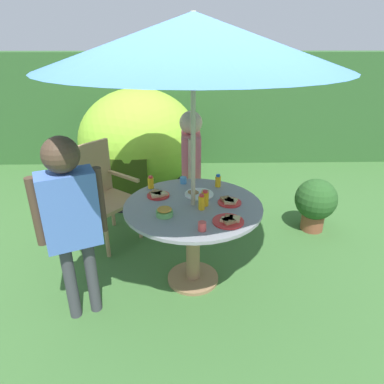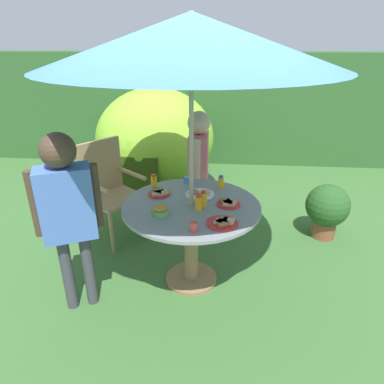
% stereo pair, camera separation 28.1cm
% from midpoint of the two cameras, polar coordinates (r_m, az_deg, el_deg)
% --- Properties ---
extents(ground_plane, '(10.00, 10.00, 0.02)m').
position_cam_midpoint_polar(ground_plane, '(3.18, 2.52, -14.65)').
color(ground_plane, '#3D6B33').
extents(hedge_backdrop, '(9.00, 0.70, 1.81)m').
position_cam_midpoint_polar(hedge_backdrop, '(6.07, 4.20, 13.98)').
color(hedge_backdrop, '#33602D').
rests_on(hedge_backdrop, ground_plane).
extents(garden_table, '(1.13, 1.13, 0.76)m').
position_cam_midpoint_polar(garden_table, '(2.85, 2.73, -5.49)').
color(garden_table, '#93704C').
rests_on(garden_table, ground_plane).
extents(patio_umbrella, '(2.11, 2.11, 2.16)m').
position_cam_midpoint_polar(patio_umbrella, '(2.47, 3.43, 24.03)').
color(patio_umbrella, '#B7AD8C').
rests_on(patio_umbrella, ground_plane).
extents(wooden_chair, '(0.69, 0.69, 1.04)m').
position_cam_midpoint_polar(wooden_chair, '(3.67, -11.70, 1.07)').
color(wooden_chair, tan).
rests_on(wooden_chair, ground_plane).
extents(dome_tent, '(1.87, 1.87, 1.40)m').
position_cam_midpoint_polar(dome_tent, '(4.88, -4.49, 8.86)').
color(dome_tent, '#8CC633').
rests_on(dome_tent, ground_plane).
extents(potted_plant, '(0.46, 0.46, 0.61)m').
position_cam_midpoint_polar(potted_plant, '(3.94, 23.75, -2.52)').
color(potted_plant, brown).
rests_on(potted_plant, ground_plane).
extents(child_in_pink_shirt, '(0.23, 0.46, 1.35)m').
position_cam_midpoint_polar(child_in_pink_shirt, '(3.52, 3.41, 5.63)').
color(child_in_pink_shirt, '#3F3F47').
rests_on(child_in_pink_shirt, ground_plane).
extents(child_in_blue_shirt, '(0.45, 0.34, 1.44)m').
position_cam_midpoint_polar(child_in_blue_shirt, '(2.53, -17.41, -1.97)').
color(child_in_blue_shirt, '#3F3F47').
rests_on(child_in_blue_shirt, ground_plane).
extents(snack_bowl, '(0.13, 0.13, 0.07)m').
position_cam_midpoint_polar(snack_bowl, '(2.60, -2.28, -3.17)').
color(snack_bowl, '#66B259').
rests_on(snack_bowl, garden_table).
extents(plate_front_edge, '(0.19, 0.19, 0.03)m').
position_cam_midpoint_polar(plate_front_edge, '(2.78, 9.00, -1.94)').
color(plate_front_edge, red).
rests_on(plate_front_edge, garden_table).
extents(plate_near_right, '(0.23, 0.23, 0.03)m').
position_cam_midpoint_polar(plate_near_right, '(2.50, 8.43, -5.17)').
color(plate_near_right, red).
rests_on(plate_near_right, garden_table).
extents(plate_mid_left, '(0.19, 0.19, 0.03)m').
position_cam_midpoint_polar(plate_mid_left, '(2.93, -2.87, -0.23)').
color(plate_mid_left, red).
rests_on(plate_mid_left, garden_table).
extents(plate_far_right, '(0.25, 0.25, 0.03)m').
position_cam_midpoint_polar(plate_far_right, '(2.93, 4.07, -0.41)').
color(plate_far_right, white).
rests_on(plate_far_right, garden_table).
extents(juice_bottle_near_left, '(0.06, 0.06, 0.13)m').
position_cam_midpoint_polar(juice_bottle_near_left, '(2.72, 4.86, -1.25)').
color(juice_bottle_near_left, yellow).
rests_on(juice_bottle_near_left, garden_table).
extents(juice_bottle_far_left, '(0.05, 0.05, 0.13)m').
position_cam_midpoint_polar(juice_bottle_far_left, '(2.66, 4.15, -1.88)').
color(juice_bottle_far_left, yellow).
rests_on(juice_bottle_far_left, garden_table).
extents(juice_bottle_center_front, '(0.05, 0.05, 0.12)m').
position_cam_midpoint_polar(juice_bottle_center_front, '(3.09, -3.86, 1.84)').
color(juice_bottle_center_front, yellow).
rests_on(juice_bottle_center_front, garden_table).
extents(juice_bottle_center_back, '(0.05, 0.05, 0.12)m').
position_cam_midpoint_polar(juice_bottle_center_back, '(3.07, 7.50, 1.60)').
color(juice_bottle_center_back, yellow).
rests_on(juice_bottle_center_back, garden_table).
extents(cup_near, '(0.06, 0.06, 0.06)m').
position_cam_midpoint_polar(cup_near, '(3.16, 1.70, 2.00)').
color(cup_near, '#4C99D8').
rests_on(cup_near, garden_table).
extents(cup_far, '(0.06, 0.06, 0.07)m').
position_cam_midpoint_polar(cup_far, '(2.38, 3.70, -5.93)').
color(cup_far, '#E04C47').
rests_on(cup_far, garden_table).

